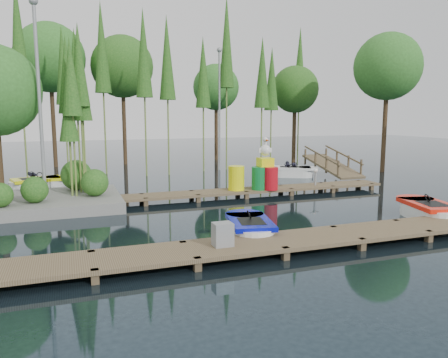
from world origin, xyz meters
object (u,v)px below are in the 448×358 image
object	(u,v)px
utility_cabinet	(223,234)
yellow_barrel	(236,178)
boat_blue	(250,229)
boat_yellow_far	(38,184)
drum_cluster	(266,174)
island	(18,120)
boat_red	(428,211)

from	to	relation	value
utility_cabinet	yellow_barrel	bearing A→B (deg)	66.15
boat_blue	utility_cabinet	bearing A→B (deg)	-120.85
boat_yellow_far	drum_cluster	size ratio (longest dim) A/B	1.32
island	utility_cabinet	xyz separation A→B (m)	(4.96, -7.79, -2.61)
boat_red	boat_yellow_far	distance (m)	15.96
island	drum_cluster	xyz separation A→B (m)	(9.33, -0.95, -2.25)
boat_red	boat_yellow_far	bearing A→B (deg)	153.37
utility_cabinet	boat_red	bearing A→B (deg)	10.22
island	boat_yellow_far	distance (m)	4.81
boat_yellow_far	yellow_barrel	size ratio (longest dim) A/B	2.85
boat_blue	utility_cabinet	size ratio (longest dim) A/B	4.73
island	boat_red	bearing A→B (deg)	-27.13
island	utility_cabinet	size ratio (longest dim) A/B	12.21
boat_red	drum_cluster	size ratio (longest dim) A/B	1.33
yellow_barrel	drum_cluster	world-z (taller)	drum_cluster
island	boat_blue	bearing A→B (deg)	-45.65
utility_cabinet	yellow_barrel	distance (m)	7.66
island	boat_blue	size ratio (longest dim) A/B	2.58
boat_red	drum_cluster	world-z (taller)	drum_cluster
boat_blue	drum_cluster	size ratio (longest dim) A/B	1.22
boat_red	yellow_barrel	distance (m)	7.22
yellow_barrel	drum_cluster	distance (m)	1.29
boat_red	utility_cabinet	world-z (taller)	utility_cabinet
boat_red	yellow_barrel	size ratio (longest dim) A/B	2.89
boat_blue	yellow_barrel	world-z (taller)	yellow_barrel
boat_blue	boat_yellow_far	xyz separation A→B (m)	(-5.95, 10.21, 0.04)
island	utility_cabinet	world-z (taller)	island
boat_blue	utility_cabinet	world-z (taller)	utility_cabinet
boat_blue	boat_red	distance (m)	6.29
drum_cluster	yellow_barrel	bearing A→B (deg)	172.97
island	boat_yellow_far	world-z (taller)	island
yellow_barrel	utility_cabinet	bearing A→B (deg)	-113.85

